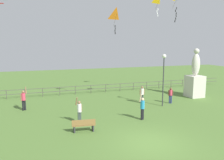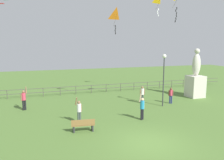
{
  "view_description": "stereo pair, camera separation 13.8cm",
  "coord_description": "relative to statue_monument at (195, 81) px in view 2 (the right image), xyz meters",
  "views": [
    {
      "loc": [
        -5.95,
        -10.61,
        5.56
      ],
      "look_at": [
        -0.03,
        6.86,
        2.62
      ],
      "focal_mm": 35.69,
      "sensor_mm": 36.0,
      "label": 1
    },
    {
      "loc": [
        -5.82,
        -10.65,
        5.56
      ],
      "look_at": [
        -0.03,
        6.86,
        2.62
      ],
      "focal_mm": 35.69,
      "sensor_mm": 36.0,
      "label": 2
    }
  ],
  "objects": [
    {
      "name": "person_3",
      "position": [
        -13.21,
        -4.13,
        -0.76
      ],
      "size": [
        0.51,
        0.33,
        1.91
      ],
      "color": "#3F4C47",
      "rests_on": "ground_plane"
    },
    {
      "name": "person_1",
      "position": [
        -8.63,
        -4.92,
        -0.73
      ],
      "size": [
        0.52,
        0.32,
        1.97
      ],
      "color": "black",
      "rests_on": "ground_plane"
    },
    {
      "name": "person_4",
      "position": [
        -6.5,
        -0.55,
        -0.78
      ],
      "size": [
        0.49,
        0.3,
        1.63
      ],
      "color": "#3F4C47",
      "rests_on": "ground_plane"
    },
    {
      "name": "park_bench",
      "position": [
        -13.27,
        -5.87,
        -1.26
      ],
      "size": [
        1.54,
        0.58,
        0.85
      ],
      "color": "olive",
      "rests_on": "ground_plane"
    },
    {
      "name": "lamppost",
      "position": [
        -5.2,
        -2.14,
        1.69
      ],
      "size": [
        0.36,
        0.36,
        4.73
      ],
      "color": "#38383D",
      "rests_on": "ground_plane"
    },
    {
      "name": "person_0",
      "position": [
        -3.98,
        -1.55,
        -0.84
      ],
      "size": [
        0.42,
        0.28,
        1.53
      ],
      "color": "navy",
      "rests_on": "ground_plane"
    },
    {
      "name": "waterfront_railing",
      "position": [
        -10.25,
        5.25,
        -1.09
      ],
      "size": [
        36.01,
        0.06,
        0.95
      ],
      "color": "#4C4742",
      "rests_on": "ground_plane"
    },
    {
      "name": "kite_0",
      "position": [
        -8.72,
        0.57,
        6.58
      ],
      "size": [
        0.99,
        0.97,
        2.39
      ],
      "color": "orange"
    },
    {
      "name": "statue_monument",
      "position": [
        0.0,
        0.0,
        0.0
      ],
      "size": [
        1.59,
        1.59,
        5.17
      ],
      "color": "beige",
      "rests_on": "ground_plane"
    },
    {
      "name": "ground_plane",
      "position": [
        -9.97,
        -8.75,
        -1.72
      ],
      "size": [
        80.0,
        80.0,
        0.0
      ],
      "primitive_type": "plane",
      "color": "#517533"
    },
    {
      "name": "person_2",
      "position": [
        -17.13,
        0.51,
        -0.71
      ],
      "size": [
        0.54,
        0.32,
        2.03
      ],
      "color": "black",
      "rests_on": "ground_plane"
    }
  ]
}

